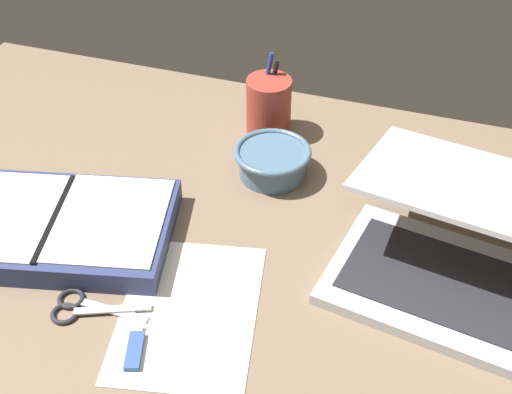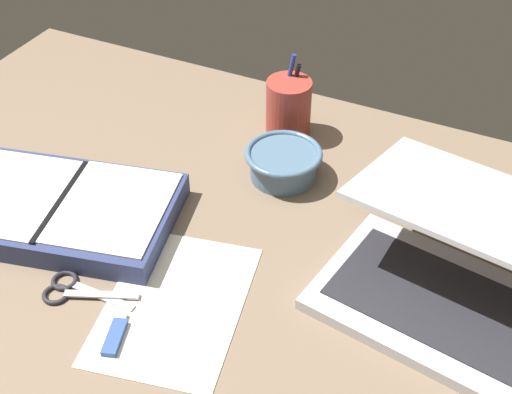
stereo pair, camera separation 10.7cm
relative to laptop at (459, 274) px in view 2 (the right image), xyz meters
The scene contains 8 objects.
desk_top 35.43cm from the laptop, 167.37° to the right, with size 140.00×100.00×2.00cm, color #75604C.
laptop is the anchor object (origin of this frame).
bowl 36.41cm from the laptop, 155.10° to the left, with size 13.21×13.21×5.32cm.
pen_cup 46.69cm from the laptop, 143.52° to the left, with size 8.18×8.18×14.89cm.
planner 60.73cm from the laptop, behind, with size 39.10×29.42×4.23cm.
scissors 54.35cm from the laptop, 155.95° to the right, with size 13.88×7.14×0.80cm.
paper_sheet_front 39.45cm from the laptop, 152.87° to the right, with size 18.74×26.90×0.16cm, color silver.
usb_drive 47.27cm from the laptop, 145.76° to the right, with size 3.70×7.35×1.00cm.
Camera 2 is at (38.37, -65.55, 77.64)cm, focal length 50.00 mm.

